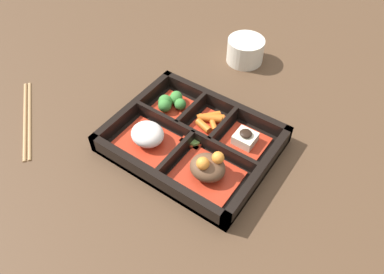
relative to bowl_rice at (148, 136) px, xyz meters
name	(u,v)px	position (x,y,z in m)	size (l,w,h in m)	color
ground_plane	(192,146)	(-0.07, -0.05, -0.03)	(3.00, 3.00, 0.00)	#4C3523
bento_base	(192,144)	(-0.07, -0.05, -0.02)	(0.30, 0.24, 0.01)	black
bento_rim	(193,138)	(-0.07, -0.05, -0.01)	(0.30, 0.24, 0.04)	black
bowl_stew	(208,169)	(-0.13, 0.00, 0.00)	(0.11, 0.09, 0.06)	#B22D19
bowl_rice	(148,136)	(0.00, 0.00, 0.00)	(0.11, 0.09, 0.04)	#B22D19
bowl_tofu	(245,140)	(-0.15, -0.10, -0.01)	(0.08, 0.08, 0.03)	#B22D19
bowl_carrots	(208,121)	(-0.06, -0.11, -0.01)	(0.06, 0.08, 0.02)	#B22D19
bowl_greens	(172,103)	(0.02, -0.10, 0.00)	(0.07, 0.08, 0.03)	#B22D19
bowl_pickles	(195,140)	(-0.07, -0.05, -0.01)	(0.04, 0.04, 0.01)	#B22D19
tea_cup	(245,50)	(-0.01, -0.34, 0.00)	(0.08, 0.08, 0.06)	beige
chopsticks	(27,118)	(0.25, 0.08, -0.03)	(0.19, 0.15, 0.01)	#A87F51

